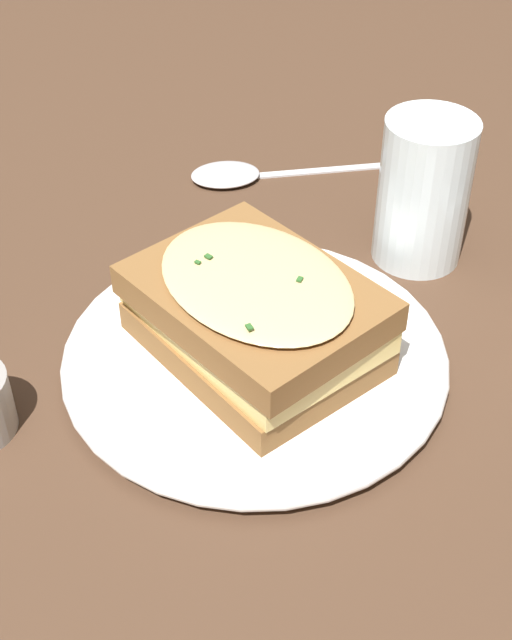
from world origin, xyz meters
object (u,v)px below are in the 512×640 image
object	(u,v)px
dinner_plate	(256,361)
spoon	(236,174)
water_glass	(424,192)
sandwich	(256,316)

from	to	relation	value
dinner_plate	spoon	distance (m)	0.25
dinner_plate	spoon	world-z (taller)	dinner_plate
water_glass	spoon	distance (m)	0.19
sandwich	spoon	distance (m)	0.25
dinner_plate	sandwich	xyz separation A→B (m)	(0.00, -0.00, 0.04)
sandwich	dinner_plate	bearing A→B (deg)	166.14
sandwich	water_glass	bearing A→B (deg)	129.25
dinner_plate	spoon	size ratio (longest dim) A/B	1.47
dinner_plate	water_glass	world-z (taller)	water_glass
dinner_plate	water_glass	size ratio (longest dim) A/B	2.24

